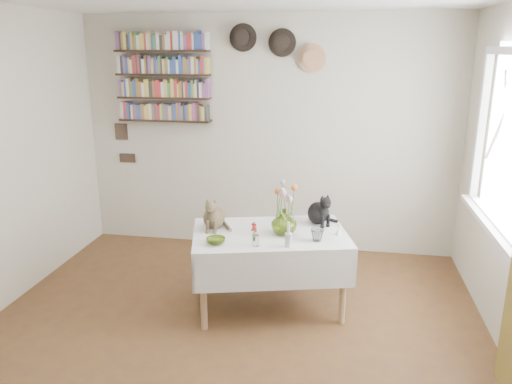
% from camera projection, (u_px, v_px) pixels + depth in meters
% --- Properties ---
extents(room, '(4.08, 4.58, 2.58)m').
position_uv_depth(room, '(215.00, 194.00, 3.19)').
color(room, brown).
rests_on(room, ground).
extents(window, '(0.12, 1.52, 1.32)m').
position_uv_depth(window, '(507.00, 157.00, 3.58)').
color(window, white).
rests_on(window, room).
extents(dining_table, '(1.43, 1.10, 0.68)m').
position_uv_depth(dining_table, '(270.00, 251.00, 4.18)').
color(dining_table, white).
rests_on(dining_table, room).
extents(tabby_cat, '(0.21, 0.26, 0.29)m').
position_uv_depth(tabby_cat, '(214.00, 212.00, 4.19)').
color(tabby_cat, brown).
rests_on(tabby_cat, dining_table).
extents(black_cat, '(0.30, 0.31, 0.29)m').
position_uv_depth(black_cat, '(318.00, 207.00, 4.32)').
color(black_cat, black).
rests_on(black_cat, dining_table).
extents(flower_vase, '(0.28, 0.28, 0.22)m').
position_uv_depth(flower_vase, '(284.00, 222.00, 4.06)').
color(flower_vase, '#97B335').
rests_on(flower_vase, dining_table).
extents(green_bowl, '(0.19, 0.19, 0.05)m').
position_uv_depth(green_bowl, '(216.00, 241.00, 3.89)').
color(green_bowl, '#97B335').
rests_on(green_bowl, dining_table).
extents(drinking_glass, '(0.14, 0.14, 0.10)m').
position_uv_depth(drinking_glass, '(317.00, 235.00, 3.94)').
color(drinking_glass, white).
rests_on(drinking_glass, dining_table).
extents(candlestick, '(0.06, 0.06, 0.20)m').
position_uv_depth(candlestick, '(288.00, 239.00, 3.81)').
color(candlestick, white).
rests_on(candlestick, dining_table).
extents(berry_jar, '(0.05, 0.05, 0.22)m').
position_uv_depth(berry_jar, '(256.00, 234.00, 3.83)').
color(berry_jar, white).
rests_on(berry_jar, dining_table).
extents(porcelain_figurine, '(0.05, 0.05, 0.10)m').
position_uv_depth(porcelain_figurine, '(339.00, 230.00, 4.07)').
color(porcelain_figurine, white).
rests_on(porcelain_figurine, dining_table).
extents(flower_bouquet, '(0.17, 0.13, 0.39)m').
position_uv_depth(flower_bouquet, '(285.00, 194.00, 4.01)').
color(flower_bouquet, '#4C7233').
rests_on(flower_bouquet, flower_vase).
extents(bookshelf_unit, '(1.00, 0.16, 0.91)m').
position_uv_depth(bookshelf_unit, '(163.00, 78.00, 5.25)').
color(bookshelf_unit, black).
rests_on(bookshelf_unit, room).
extents(wall_hats, '(0.98, 0.09, 0.48)m').
position_uv_depth(wall_hats, '(279.00, 46.00, 4.99)').
color(wall_hats, black).
rests_on(wall_hats, room).
extents(wall_art_plaques, '(0.21, 0.02, 0.44)m').
position_uv_depth(wall_art_plaques, '(124.00, 143.00, 5.60)').
color(wall_art_plaques, '#38281E').
rests_on(wall_art_plaques, room).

